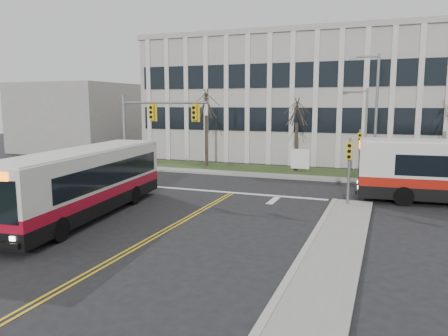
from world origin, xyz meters
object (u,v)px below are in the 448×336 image
at_px(directory_sign, 300,159).
at_px(streetlight, 374,110).
at_px(bus_main, 84,184).
at_px(newspaper_box_blue, 38,199).

bearing_deg(directory_sign, streetlight, -13.23).
height_order(streetlight, bus_main, streetlight).
relative_size(bus_main, newspaper_box_blue, 13.07).
bearing_deg(directory_sign, newspaper_box_blue, -123.60).
xyz_separation_m(streetlight, directory_sign, (-5.53, 1.30, -4.02)).
xyz_separation_m(directory_sign, newspaper_box_blue, (-11.16, -16.79, -0.70)).
bearing_deg(bus_main, directory_sign, 59.80).
bearing_deg(streetlight, bus_main, -128.84).
bearing_deg(streetlight, newspaper_box_blue, -137.13).
bearing_deg(bus_main, newspaper_box_blue, 162.28).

